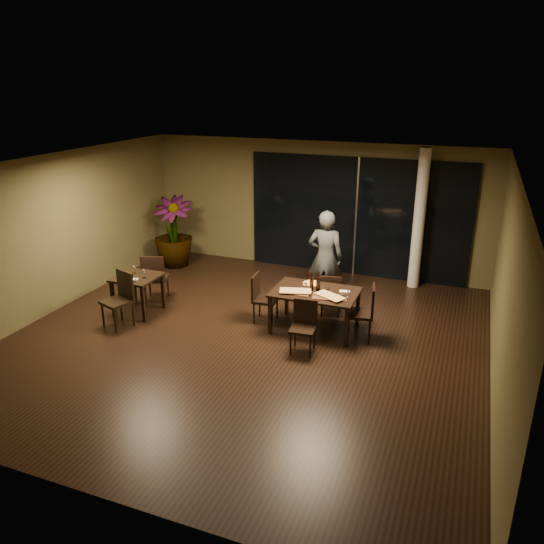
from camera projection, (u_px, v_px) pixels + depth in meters
The scene contains 33 objects.
ground at pixel (246, 339), 9.29m from camera, with size 8.00×8.00×0.00m, color black.
wall_back at pixel (315, 206), 12.32m from camera, with size 8.00×0.10×3.00m, color brown.
wall_front at pixel (78, 380), 5.23m from camera, with size 8.00×0.10×3.00m, color brown.
wall_left at pixel (51, 234), 10.14m from camera, with size 0.10×8.00×3.00m, color brown.
wall_right at pixel (510, 291), 7.40m from camera, with size 0.10×8.00×3.00m, color brown.
ceiling at pixel (243, 166), 8.25m from camera, with size 8.00×8.00×0.04m, color silver.
window_panel at pixel (356, 217), 11.95m from camera, with size 5.00×0.06×2.70m, color black.
column at pixel (419, 220), 11.16m from camera, with size 0.24×0.24×3.00m, color silver.
main_table at pixel (315, 295), 9.42m from camera, with size 1.50×1.00×0.75m.
side_table at pixel (137, 282), 10.15m from camera, with size 0.80×0.80×0.75m.
chair_main_far at pixel (331, 293), 10.06m from camera, with size 0.46×0.46×0.84m.
chair_main_near at pixel (304, 323), 8.76m from camera, with size 0.44×0.44×0.88m.
chair_main_left at pixel (261, 295), 9.83m from camera, with size 0.46×0.46×0.92m.
chair_main_right at pixel (365, 310), 9.12m from camera, with size 0.53×0.53×0.99m.
chair_side_far at pixel (155, 276), 10.66m from camera, with size 0.60×0.60×1.01m.
chair_side_near at pixel (121, 296), 9.65m from camera, with size 0.61×0.61×1.02m.
diner at pixel (325, 258), 10.50m from camera, with size 0.65×0.43×1.92m, color #303235.
potted_plant at pixel (173, 232), 12.70m from camera, with size 0.91×0.91×1.68m, color #224C19.
pizza_board_left at pixel (295, 292), 9.34m from camera, with size 0.55×0.28×0.01m, color #462A16.
pizza_board_right at pixel (330, 297), 9.12m from camera, with size 0.59×0.30×0.01m, color #4B2818.
oblong_pizza_left at pixel (295, 291), 9.33m from camera, with size 0.53×0.25×0.02m, color maroon, non-canonical shape.
oblong_pizza_right at pixel (330, 296), 9.11m from camera, with size 0.51×0.24×0.02m, color #691509, non-canonical shape.
round_pizza at pixel (312, 283), 9.73m from camera, with size 0.31×0.31×0.01m, color red.
bottle_a at pixel (312, 281), 9.40m from camera, with size 0.07×0.07×0.32m, color black, non-canonical shape.
bottle_b at pixel (318, 283), 9.37m from camera, with size 0.07×0.07×0.30m, color black, non-canonical shape.
bottle_c at pixel (318, 281), 9.39m from camera, with size 0.07×0.07×0.34m, color black, non-canonical shape.
tumbler_left at pixel (305, 286), 9.53m from camera, with size 0.07×0.07×0.09m, color white.
tumbler_right at pixel (327, 288), 9.44m from camera, with size 0.07×0.07×0.08m, color white.
napkin_near at pixel (342, 297), 9.14m from camera, with size 0.18×0.10×0.01m, color silver.
napkin_far at pixel (345, 291), 9.36m from camera, with size 0.18×0.10×0.01m, color white.
wine_glass_a at pixel (134, 269), 10.24m from camera, with size 0.07×0.07×0.16m, color white, non-canonical shape.
wine_glass_b at pixel (144, 274), 9.99m from camera, with size 0.08×0.08×0.17m, color white, non-canonical shape.
side_napkin at pixel (133, 279), 9.93m from camera, with size 0.18×0.11×0.01m, color white.
Camera 1 is at (3.42, -7.59, 4.30)m, focal length 35.00 mm.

